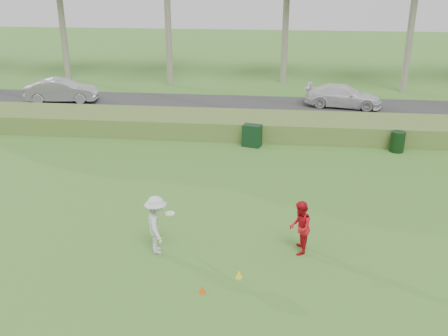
# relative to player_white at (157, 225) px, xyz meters

# --- Properties ---
(ground) EXTENTS (120.00, 120.00, 0.00)m
(ground) POSITION_rel_player_white_xyz_m (1.53, -0.53, -0.86)
(ground) COLOR #377025
(ground) RESTS_ON ground
(reed_strip) EXTENTS (80.00, 3.00, 0.90)m
(reed_strip) POSITION_rel_player_white_xyz_m (1.53, 11.47, -0.41)
(reed_strip) COLOR #4E6F2C
(reed_strip) RESTS_ON ground
(park_road) EXTENTS (80.00, 6.00, 0.06)m
(park_road) POSITION_rel_player_white_xyz_m (1.53, 16.47, -0.83)
(park_road) COLOR #2D2D2D
(park_road) RESTS_ON ground
(player_white) EXTENTS (1.02, 1.26, 1.72)m
(player_white) POSITION_rel_player_white_xyz_m (0.00, 0.00, 0.00)
(player_white) COLOR silver
(player_white) RESTS_ON ground
(player_red) EXTENTS (0.64, 0.80, 1.57)m
(player_red) POSITION_rel_player_white_xyz_m (4.03, 0.43, -0.08)
(player_red) COLOR red
(player_red) RESTS_ON ground
(cone_orange) EXTENTS (0.17, 0.17, 0.19)m
(cone_orange) POSITION_rel_player_white_xyz_m (1.57, -1.83, -0.77)
(cone_orange) COLOR #EB500C
(cone_orange) RESTS_ON ground
(cone_yellow) EXTENTS (0.20, 0.20, 0.22)m
(cone_yellow) POSITION_rel_player_white_xyz_m (2.43, -1.06, -0.76)
(cone_yellow) COLOR yellow
(cone_yellow) RESTS_ON ground
(utility_cabinet) EXTENTS (0.92, 0.70, 1.03)m
(utility_cabinet) POSITION_rel_player_white_xyz_m (2.13, 9.63, -0.35)
(utility_cabinet) COLOR black
(utility_cabinet) RESTS_ON ground
(trash_bin) EXTENTS (0.82, 0.82, 0.93)m
(trash_bin) POSITION_rel_player_white_xyz_m (8.63, 9.62, -0.40)
(trash_bin) COLOR black
(trash_bin) RESTS_ON ground
(car_mid) EXTENTS (4.45, 2.12, 1.41)m
(car_mid) POSITION_rel_player_white_xyz_m (-9.93, 16.56, -0.10)
(car_mid) COLOR silver
(car_mid) RESTS_ON park_road
(car_right) EXTENTS (4.65, 2.47, 1.28)m
(car_right) POSITION_rel_player_white_xyz_m (7.05, 17.26, -0.16)
(car_right) COLOR silver
(car_right) RESTS_ON park_road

